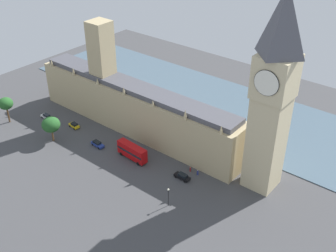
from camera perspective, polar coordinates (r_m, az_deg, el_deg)
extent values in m
plane|color=#424244|center=(139.46, -4.87, -0.79)|extent=(148.65, 148.65, 0.00)
cube|color=#475B6B|center=(161.07, 3.08, 4.05)|extent=(41.07, 133.79, 0.25)
cube|color=tan|center=(136.91, -4.43, 2.19)|extent=(10.37, 78.65, 14.83)
cube|color=tan|center=(141.81, -8.82, 7.32)|extent=(6.55, 6.55, 34.07)
cube|color=#4C4C54|center=(133.10, -4.58, 5.27)|extent=(7.88, 75.51, 1.60)
cone|color=tan|center=(154.94, -15.54, 8.28)|extent=(1.20, 1.20, 2.53)
cone|color=tan|center=(146.10, -12.72, 7.25)|extent=(1.20, 1.20, 2.55)
cone|color=tan|center=(137.80, -9.56, 6.00)|extent=(1.20, 1.20, 2.14)
cone|color=tan|center=(129.84, -6.03, 4.74)|extent=(1.20, 1.20, 2.63)
cone|color=tan|center=(122.75, -2.07, 3.08)|extent=(1.20, 1.20, 2.04)
cone|color=tan|center=(116.00, 2.34, 1.59)|extent=(1.20, 1.20, 3.19)
cone|color=tan|center=(110.62, 7.22, -0.52)|extent=(1.20, 1.20, 2.38)
cube|color=#CCBA8E|center=(112.14, 13.16, -2.24)|extent=(8.15, 8.15, 26.93)
cube|color=#CCBA8E|center=(103.15, 14.41, 6.53)|extent=(8.96, 8.96, 10.84)
cylinder|color=silver|center=(99.30, 13.21, 5.70)|extent=(0.25, 6.19, 6.19)
torus|color=black|center=(99.30, 13.21, 5.70)|extent=(0.24, 6.43, 6.43)
cylinder|color=silver|center=(104.92, 12.15, 7.26)|extent=(6.19, 0.25, 6.19)
torus|color=black|center=(104.92, 12.15, 7.26)|extent=(6.43, 0.24, 6.43)
pyramid|color=#4C4C54|center=(98.45, 15.46, 13.68)|extent=(8.96, 8.96, 16.23)
cube|color=silver|center=(152.04, -16.18, 1.22)|extent=(1.76, 4.52, 0.75)
cube|color=black|center=(151.54, -16.16, 1.42)|extent=(1.46, 2.54, 0.65)
cylinder|color=black|center=(152.91, -16.71, 1.15)|extent=(0.26, 0.68, 0.68)
cylinder|color=black|center=(153.65, -16.26, 1.38)|extent=(0.26, 0.68, 0.68)
cylinder|color=black|center=(150.80, -16.06, 0.81)|extent=(0.26, 0.68, 0.68)
cylinder|color=black|center=(151.54, -15.60, 1.04)|extent=(0.26, 0.68, 0.68)
cube|color=gold|center=(144.44, -12.63, 0.06)|extent=(2.22, 4.19, 0.75)
cube|color=black|center=(143.93, -12.61, 0.27)|extent=(1.74, 2.40, 0.65)
cylinder|color=black|center=(145.23, -13.16, 0.00)|extent=(0.32, 0.70, 0.68)
cylinder|color=black|center=(145.95, -12.63, 0.24)|extent=(0.32, 0.70, 0.68)
cylinder|color=black|center=(143.32, -12.59, -0.38)|extent=(0.32, 0.70, 0.68)
cylinder|color=black|center=(144.04, -12.05, -0.14)|extent=(0.32, 0.70, 0.68)
cube|color=navy|center=(133.24, -9.53, -2.48)|extent=(2.07, 4.81, 0.75)
cube|color=black|center=(133.02, -9.62, -2.19)|extent=(1.64, 2.73, 0.65)
cylinder|color=black|center=(132.82, -8.85, -2.73)|extent=(0.30, 0.70, 0.68)
cylinder|color=black|center=(132.05, -9.38, -3.00)|extent=(0.30, 0.70, 0.68)
cylinder|color=black|center=(134.85, -9.66, -2.23)|extent=(0.30, 0.70, 0.68)
cylinder|color=black|center=(134.10, -10.18, -2.50)|extent=(0.30, 0.70, 0.68)
cube|color=#B20C0F|center=(125.40, -4.89, -3.43)|extent=(3.17, 10.64, 4.20)
cube|color=black|center=(125.35, -4.89, -3.40)|extent=(3.20, 10.24, 0.70)
cylinder|color=black|center=(125.03, -3.31, -4.66)|extent=(0.42, 1.12, 1.10)
cylinder|color=black|center=(123.77, -4.07, -5.12)|extent=(0.42, 1.12, 1.10)
cylinder|color=black|center=(129.50, -5.59, -3.35)|extent=(0.42, 1.12, 1.10)
cylinder|color=black|center=(128.28, -6.35, -3.77)|extent=(0.42, 1.12, 1.10)
cube|color=black|center=(118.40, 1.92, -6.89)|extent=(1.89, 4.77, 0.75)
cube|color=black|center=(117.86, 2.02, -6.67)|extent=(1.57, 2.68, 0.65)
cylinder|color=black|center=(118.86, 1.09, -6.93)|extent=(0.26, 0.68, 0.68)
cylinder|color=black|center=(119.88, 1.59, -6.56)|extent=(0.26, 0.68, 0.68)
cylinder|color=black|center=(117.41, 2.25, -7.52)|extent=(0.26, 0.68, 0.68)
cylinder|color=black|center=(118.44, 2.75, -7.13)|extent=(0.26, 0.68, 0.68)
cylinder|color=navy|center=(120.06, 4.04, -6.34)|extent=(0.67, 0.67, 1.42)
sphere|color=beige|center=(119.55, 4.05, -6.02)|extent=(0.27, 0.27, 0.27)
cube|color=maroon|center=(120.25, 4.01, -6.23)|extent=(0.31, 0.29, 0.26)
cylinder|color=maroon|center=(121.19, 3.04, -5.91)|extent=(0.55, 0.55, 1.36)
sphere|color=#8C6647|center=(120.70, 3.05, -5.61)|extent=(0.26, 0.26, 0.26)
cube|color=#336B60|center=(121.23, 2.92, -5.85)|extent=(0.33, 0.17, 0.24)
cylinder|color=brown|center=(138.39, -15.37, -1.26)|extent=(0.56, 0.56, 3.86)
ellipsoid|color=#235623|center=(136.30, -15.61, 0.19)|extent=(5.78, 5.78, 4.91)
cylinder|color=brown|center=(153.06, -20.86, 1.39)|extent=(0.56, 0.56, 5.36)
ellipsoid|color=#235623|center=(151.01, -21.18, 2.86)|extent=(4.87, 4.87, 4.14)
cylinder|color=black|center=(108.73, 0.04, -9.76)|extent=(0.18, 0.18, 5.01)
sphere|color=#F2EAC6|center=(106.92, 0.04, -8.63)|extent=(0.56, 0.56, 0.56)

